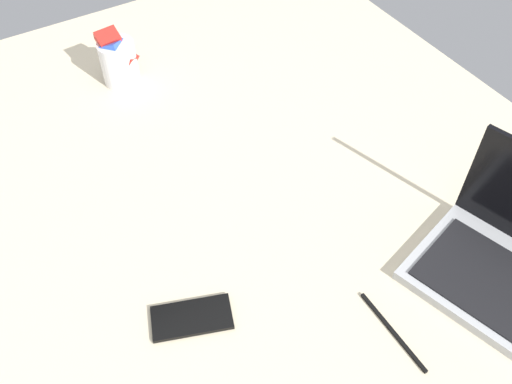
# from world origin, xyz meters

# --- Properties ---
(bed_mattress) EXTENTS (1.80, 1.40, 0.18)m
(bed_mattress) POSITION_xyz_m (0.00, 0.00, 0.09)
(bed_mattress) COLOR beige
(bed_mattress) RESTS_ON ground
(snack_cup) EXTENTS (0.10, 0.10, 0.14)m
(snack_cup) POSITION_xyz_m (-0.56, -0.08, 0.24)
(snack_cup) COLOR silver
(snack_cup) RESTS_ON bed_mattress
(cell_phone) EXTENTS (0.11, 0.15, 0.01)m
(cell_phone) POSITION_xyz_m (0.14, -0.23, 0.18)
(cell_phone) COLOR black
(cell_phone) RESTS_ON bed_mattress
(charger_cable) EXTENTS (0.17, 0.01, 0.01)m
(charger_cable) POSITION_xyz_m (0.34, 0.05, 0.18)
(charger_cable) COLOR black
(charger_cable) RESTS_ON bed_mattress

